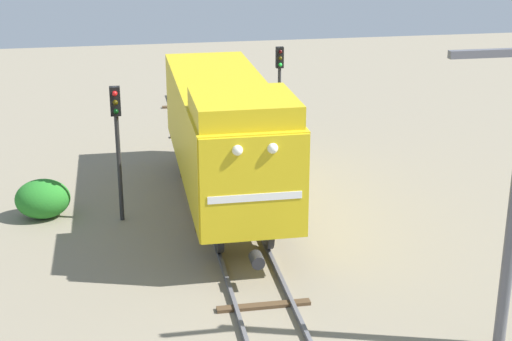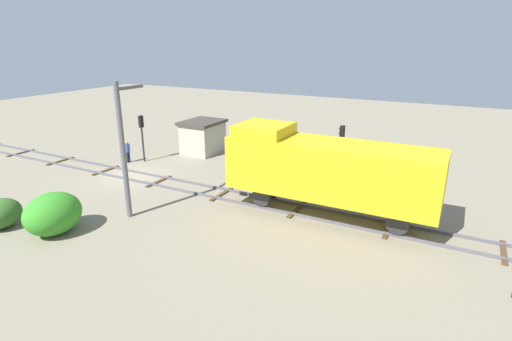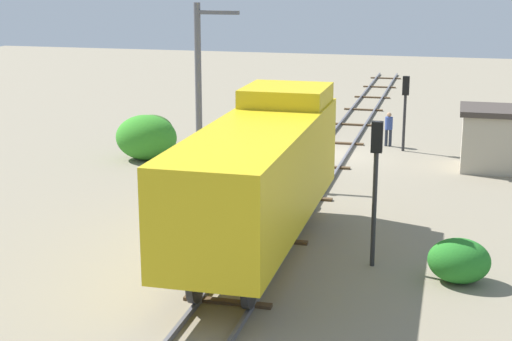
{
  "view_description": "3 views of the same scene",
  "coord_description": "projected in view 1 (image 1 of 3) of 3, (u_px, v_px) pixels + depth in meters",
  "views": [
    {
      "loc": [
        -3.33,
        -9.64,
        9.84
      ],
      "look_at": [
        0.92,
        13.7,
        1.48
      ],
      "focal_mm": 55.0,
      "sensor_mm": 36.0,
      "label": 1
    },
    {
      "loc": [
        19.33,
        20.24,
        9.19
      ],
      "look_at": [
        1.05,
        10.53,
        2.36
      ],
      "focal_mm": 28.0,
      "sensor_mm": 36.0,
      "label": 2
    },
    {
      "loc": [
        -5.47,
        35.98,
        8.55
      ],
      "look_at": [
        0.89,
        11.09,
        1.94
      ],
      "focal_mm": 55.0,
      "sensor_mm": 36.0,
      "label": 3
    }
  ],
  "objects": [
    {
      "name": "traffic_signal_far",
      "position": [
        280.0,
        73.0,
        33.66
      ],
      "size": [
        0.32,
        0.34,
        3.74
      ],
      "color": "#262628",
      "rests_on": "ground"
    },
    {
      "name": "traffic_signal_mid",
      "position": [
        117.0,
        129.0,
        24.11
      ],
      "size": [
        0.32,
        0.34,
        4.36
      ],
      "color": "#262628",
      "rests_on": "ground"
    },
    {
      "name": "bush_near",
      "position": [
        43.0,
        199.0,
        25.12
      ],
      "size": [
        1.75,
        1.43,
        1.27
      ],
      "primitive_type": "ellipsoid",
      "color": "#267926",
      "rests_on": "ground"
    },
    {
      "name": "locomotive",
      "position": [
        225.0,
        129.0,
        24.98
      ],
      "size": [
        2.9,
        11.6,
        4.6
      ],
      "color": "gold",
      "rests_on": "railway_track"
    }
  ]
}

